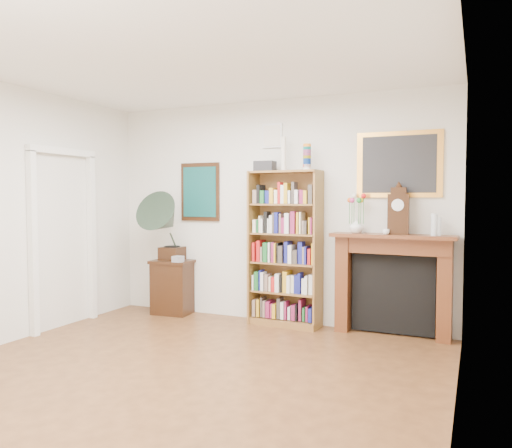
# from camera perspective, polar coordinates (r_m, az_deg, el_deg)

# --- Properties ---
(room) EXTENTS (4.51, 5.01, 2.81)m
(room) POSITION_cam_1_polar(r_m,az_deg,el_deg) (4.12, -11.20, 0.57)
(room) COLOR #4E2D17
(room) RESTS_ON ground
(door_casing) EXTENTS (0.08, 1.02, 2.17)m
(door_casing) POSITION_cam_1_polar(r_m,az_deg,el_deg) (6.47, -21.09, 0.07)
(door_casing) COLOR white
(door_casing) RESTS_ON left_wall
(teal_poster) EXTENTS (0.58, 0.04, 0.78)m
(teal_poster) POSITION_cam_1_polar(r_m,az_deg,el_deg) (6.78, -6.41, 3.66)
(teal_poster) COLOR black
(teal_poster) RESTS_ON back_wall
(small_picture) EXTENTS (0.26, 0.04, 0.30)m
(small_picture) POSITION_cam_1_polar(r_m,az_deg,el_deg) (6.36, 1.87, 10.05)
(small_picture) COLOR white
(small_picture) RESTS_ON back_wall
(gilt_painting) EXTENTS (0.95, 0.04, 0.75)m
(gilt_painting) POSITION_cam_1_polar(r_m,az_deg,el_deg) (5.92, 16.00, 6.57)
(gilt_painting) COLOR gold
(gilt_painting) RESTS_ON back_wall
(bookshelf) EXTENTS (0.89, 0.36, 2.19)m
(bookshelf) POSITION_cam_1_polar(r_m,az_deg,el_deg) (6.10, 3.31, -1.78)
(bookshelf) COLOR brown
(bookshelf) RESTS_ON floor
(side_cabinet) EXTENTS (0.57, 0.44, 0.73)m
(side_cabinet) POSITION_cam_1_polar(r_m,az_deg,el_deg) (6.89, -9.54, -7.11)
(side_cabinet) COLOR black
(side_cabinet) RESTS_ON floor
(fireplace) EXTENTS (1.39, 0.38, 1.16)m
(fireplace) POSITION_cam_1_polar(r_m,az_deg,el_deg) (5.90, 15.34, -5.73)
(fireplace) COLOR #4B2511
(fireplace) RESTS_ON floor
(gramophone) EXTENTS (0.59, 0.73, 0.93)m
(gramophone) POSITION_cam_1_polar(r_m,az_deg,el_deg) (6.73, -10.34, 0.25)
(gramophone) COLOR black
(gramophone) RESTS_ON side_cabinet
(cd_stack) EXTENTS (0.13, 0.13, 0.08)m
(cd_stack) POSITION_cam_1_polar(r_m,az_deg,el_deg) (6.63, -8.91, -3.98)
(cd_stack) COLOR #B0B1BC
(cd_stack) RESTS_ON side_cabinet
(mantel_clock) EXTENTS (0.23, 0.14, 0.52)m
(mantel_clock) POSITION_cam_1_polar(r_m,az_deg,el_deg) (5.78, 15.97, 1.35)
(mantel_clock) COLOR black
(mantel_clock) RESTS_ON fireplace
(flower_vase) EXTENTS (0.21, 0.21, 0.17)m
(flower_vase) POSITION_cam_1_polar(r_m,az_deg,el_deg) (5.86, 11.39, -0.21)
(flower_vase) COLOR white
(flower_vase) RESTS_ON fireplace
(teacup) EXTENTS (0.09, 0.09, 0.06)m
(teacup) POSITION_cam_1_polar(r_m,az_deg,el_deg) (5.72, 14.64, -0.86)
(teacup) COLOR white
(teacup) RESTS_ON fireplace
(bottle_left) EXTENTS (0.07, 0.07, 0.24)m
(bottle_left) POSITION_cam_1_polar(r_m,az_deg,el_deg) (5.70, 19.69, -0.06)
(bottle_left) COLOR silver
(bottle_left) RESTS_ON fireplace
(bottle_right) EXTENTS (0.06, 0.06, 0.20)m
(bottle_right) POSITION_cam_1_polar(r_m,az_deg,el_deg) (5.73, 20.12, -0.25)
(bottle_right) COLOR silver
(bottle_right) RESTS_ON fireplace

